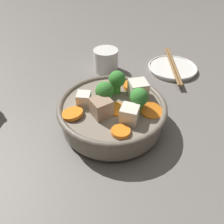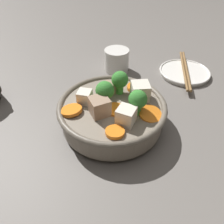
{
  "view_description": "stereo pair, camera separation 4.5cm",
  "coord_description": "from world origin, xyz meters",
  "px_view_note": "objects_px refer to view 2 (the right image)",
  "views": [
    {
      "loc": [
        0.02,
        -0.34,
        0.33
      ],
      "look_at": [
        0.0,
        0.0,
        0.04
      ],
      "focal_mm": 35.0,
      "sensor_mm": 36.0,
      "label": 1
    },
    {
      "loc": [
        0.07,
        -0.34,
        0.33
      ],
      "look_at": [
        0.0,
        0.0,
        0.04
      ],
      "focal_mm": 35.0,
      "sensor_mm": 36.0,
      "label": 2
    }
  ],
  "objects_px": {
    "stirfry_bowl": "(113,110)",
    "tea_cup": "(117,60)",
    "side_saucer": "(184,72)",
    "chopsticks_pair": "(185,69)"
  },
  "relations": [
    {
      "from": "side_saucer",
      "to": "tea_cup",
      "type": "relative_size",
      "value": 2.04
    },
    {
      "from": "side_saucer",
      "to": "tea_cup",
      "type": "bearing_deg",
      "value": -176.01
    },
    {
      "from": "chopsticks_pair",
      "to": "side_saucer",
      "type": "bearing_deg",
      "value": 0.0
    },
    {
      "from": "chopsticks_pair",
      "to": "tea_cup",
      "type": "bearing_deg",
      "value": -176.01
    },
    {
      "from": "side_saucer",
      "to": "tea_cup",
      "type": "height_order",
      "value": "tea_cup"
    },
    {
      "from": "stirfry_bowl",
      "to": "chopsticks_pair",
      "type": "height_order",
      "value": "stirfry_bowl"
    },
    {
      "from": "stirfry_bowl",
      "to": "tea_cup",
      "type": "height_order",
      "value": "stirfry_bowl"
    },
    {
      "from": "tea_cup",
      "to": "chopsticks_pair",
      "type": "relative_size",
      "value": 0.32
    },
    {
      "from": "stirfry_bowl",
      "to": "side_saucer",
      "type": "height_order",
      "value": "stirfry_bowl"
    },
    {
      "from": "side_saucer",
      "to": "chopsticks_pair",
      "type": "xyz_separation_m",
      "value": [
        -0.0,
        0.0,
        0.01
      ]
    }
  ]
}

